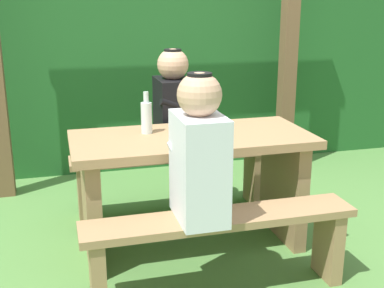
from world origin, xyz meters
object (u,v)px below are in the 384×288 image
picnic_table (192,172)px  bottle_left (187,118)px  drinking_glass (177,123)px  bottle_right (146,117)px  bench_near (220,238)px  bench_far (172,170)px  person_black_coat (173,106)px  person_white_shirt (199,153)px

picnic_table → bottle_left: size_ratio=5.71×
drinking_glass → bottle_left: bearing=-71.0°
bottle_right → bench_near: bearing=-69.6°
bench_far → bottle_left: size_ratio=5.71×
bottle_left → bottle_right: 0.24m
drinking_glass → bench_near: bearing=-85.3°
bench_far → drinking_glass: bearing=-97.8°
picnic_table → bench_near: (0.00, -0.54, -0.17)m
bottle_left → bottle_right: size_ratio=0.99×
bench_near → person_black_coat: bearing=89.1°
person_black_coat → drinking_glass: bearing=-100.1°
bench_near → person_white_shirt: (-0.11, 0.00, 0.46)m
person_white_shirt → bench_far: bearing=84.1°
person_black_coat → bench_near: bearing=-90.9°
picnic_table → bench_near: bearing=-90.0°
bench_far → person_white_shirt: bearing=-95.9°
picnic_table → bench_far: bearing=90.0°
drinking_glass → bottle_right: size_ratio=0.38×
person_white_shirt → person_black_coat: bearing=83.2°
bench_near → bottle_left: bottle_left is taller
bench_near → drinking_glass: bearing=94.7°
person_white_shirt → bottle_left: bearing=81.0°
picnic_table → bottle_right: size_ratio=5.64×
person_black_coat → bottle_right: bearing=-121.7°
person_white_shirt → bottle_left: 0.59m
bench_far → bench_near: bearing=-90.0°
bench_far → bottle_right: (-0.25, -0.43, 0.49)m
picnic_table → bottle_right: 0.42m
bench_near → drinking_glass: 0.81m
bench_near → drinking_glass: size_ratio=14.96×
drinking_glass → bottle_left: bottle_left is taller
bench_far → drinking_glass: 0.60m
person_black_coat → drinking_glass: (-0.07, -0.40, -0.01)m
bench_near → person_black_coat: person_black_coat is taller
bench_far → person_black_coat: bearing=-11.4°
bench_far → person_white_shirt: size_ratio=1.95×
person_white_shirt → drinking_glass: (0.06, 0.68, -0.01)m
bench_far → bottle_right: bottle_right is taller
bench_far → bottle_left: (-0.02, -0.51, 0.49)m
person_black_coat → bottle_right: size_ratio=2.90×
person_black_coat → bench_far: bearing=168.6°
bench_near → bench_far: 1.09m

